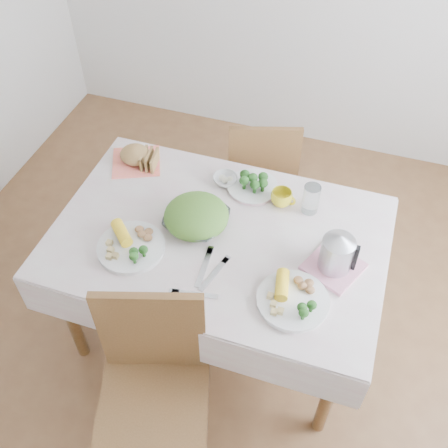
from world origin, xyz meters
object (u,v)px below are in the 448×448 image
(salad_bowl, at_px, (197,221))
(yellow_mug, at_px, (281,198))
(dinner_plate_left, at_px, (131,248))
(chair_near, at_px, (153,410))
(dinner_plate_right, at_px, (293,301))
(electric_kettle, at_px, (338,250))
(dining_table, at_px, (219,285))
(chair_far, at_px, (261,168))

(salad_bowl, distance_m, yellow_mug, 0.42)
(dinner_plate_left, bearing_deg, chair_near, -60.25)
(dinner_plate_right, xyz_separation_m, yellow_mug, (-0.18, 0.53, 0.03))
(electric_kettle, bearing_deg, dining_table, -165.63)
(chair_near, xyz_separation_m, dinner_plate_right, (0.44, 0.49, 0.31))
(chair_near, relative_size, dinner_plate_left, 3.26)
(salad_bowl, height_order, electric_kettle, electric_kettle)
(dining_table, xyz_separation_m, chair_far, (-0.01, 0.83, 0.09))
(dining_table, height_order, electric_kettle, electric_kettle)
(chair_near, bearing_deg, electric_kettle, 34.55)
(chair_far, height_order, salad_bowl, chair_far)
(dining_table, height_order, dinner_plate_left, dinner_plate_left)
(salad_bowl, distance_m, dinner_plate_left, 0.32)
(salad_bowl, bearing_deg, chair_far, 83.05)
(dinner_plate_right, bearing_deg, salad_bowl, 152.08)
(chair_near, xyz_separation_m, yellow_mug, (0.25, 1.02, 0.34))
(dinner_plate_left, bearing_deg, electric_kettle, 11.60)
(salad_bowl, xyz_separation_m, dinner_plate_left, (-0.23, -0.22, -0.02))
(electric_kettle, bearing_deg, chair_far, 139.48)
(electric_kettle, bearing_deg, dinner_plate_left, -151.36)
(salad_bowl, bearing_deg, chair_near, -83.96)
(chair_near, relative_size, yellow_mug, 9.61)
(chair_near, xyz_separation_m, chair_far, (0.02, 1.57, 0.00))
(dinner_plate_right, bearing_deg, chair_near, -131.91)
(dining_table, distance_m, chair_near, 0.74)
(chair_near, distance_m, salad_bowl, 0.83)
(chair_near, height_order, salad_bowl, chair_near)
(dining_table, relative_size, electric_kettle, 7.21)
(dining_table, bearing_deg, electric_kettle, -2.67)
(dinner_plate_left, height_order, dinner_plate_right, same)
(dining_table, bearing_deg, chair_far, 90.95)
(salad_bowl, bearing_deg, dinner_plate_right, -27.92)
(salad_bowl, xyz_separation_m, yellow_mug, (0.33, 0.26, 0.01))
(chair_far, relative_size, dinner_plate_left, 2.97)
(dinner_plate_left, xyz_separation_m, electric_kettle, (0.87, 0.18, 0.11))
(dining_table, relative_size, yellow_mug, 13.62)
(yellow_mug, bearing_deg, electric_kettle, -44.64)
(dinner_plate_left, distance_m, electric_kettle, 0.89)
(dinner_plate_left, xyz_separation_m, dinner_plate_right, (0.74, -0.05, 0.00))
(chair_far, bearing_deg, dining_table, 74.10)
(chair_far, distance_m, dinner_plate_left, 1.12)
(dinner_plate_left, bearing_deg, chair_far, 72.58)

